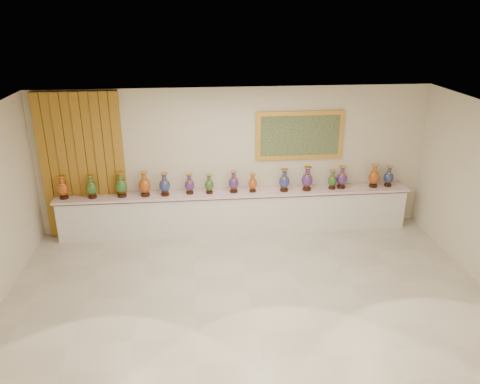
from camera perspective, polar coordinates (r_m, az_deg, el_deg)
The scene contains 18 objects.
ground at distance 8.04m, azimuth 0.99°, elevation -11.94°, with size 8.00×8.00×0.00m, color beige.
room at distance 9.65m, azimuth -14.59°, elevation 3.67°, with size 8.00×8.00×8.00m.
counter at distance 9.81m, azimuth -0.53°, elevation -2.47°, with size 7.28×0.48×0.90m.
vase_0 at distance 9.86m, azimuth -20.77°, elevation 0.41°, with size 0.22×0.22×0.47m.
vase_1 at distance 9.70m, azimuth -17.65°, elevation 0.49°, with size 0.26×0.26×0.47m.
vase_2 at distance 9.60m, azimuth -14.29°, elevation 0.74°, with size 0.27×0.27×0.51m.
vase_3 at distance 9.53m, azimuth -11.55°, elevation 0.84°, with size 0.31×0.31×0.52m.
vase_4 at distance 9.50m, azimuth -9.17°, elevation 0.82°, with size 0.26×0.26×0.48m.
vase_5 at distance 9.52m, azimuth -6.17°, elevation 0.88°, with size 0.23×0.23×0.42m.
vase_6 at distance 9.51m, azimuth -3.78°, elevation 0.89°, with size 0.24×0.24×0.41m.
vase_7 at distance 9.54m, azimuth -0.78°, elevation 1.13°, with size 0.23×0.23×0.45m.
vase_8 at distance 9.58m, azimuth 1.56°, elevation 1.04°, with size 0.21×0.21×0.39m.
vase_9 at distance 9.64m, azimuth 5.42°, elevation 1.32°, with size 0.26×0.26×0.48m.
vase_10 at distance 9.74m, azimuth 8.18°, elevation 1.49°, with size 0.26×0.26×0.50m.
vase_11 at distance 9.92m, azimuth 11.19°, elevation 1.38°, with size 0.20×0.20×0.40m.
vase_12 at distance 9.99m, azimuth 12.32°, elevation 1.65°, with size 0.23×0.23×0.48m.
vase_13 at distance 10.21m, azimuth 16.02°, elevation 1.78°, with size 0.30×0.30×0.49m.
vase_14 at distance 10.36m, azimuth 17.67°, elevation 1.74°, with size 0.26×0.26×0.44m.
Camera 1 is at (-0.80, -6.65, 4.46)m, focal length 35.00 mm.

